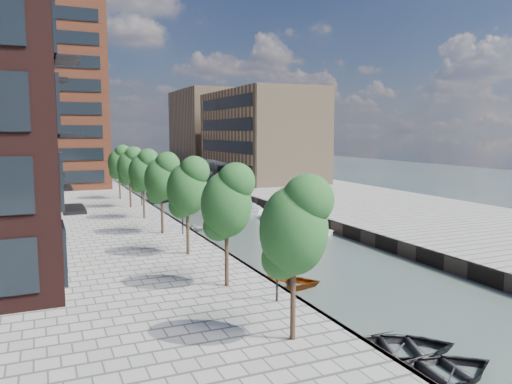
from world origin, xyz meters
TOP-DOWN VIEW (x-y plane):
  - water at (0.00, 40.00)m, footprint 300.00×300.00m
  - quay_right at (16.00, 40.00)m, footprint 20.00×140.00m
  - quay_wall_left at (-6.10, 40.00)m, footprint 0.25×140.00m
  - quay_wall_right at (6.10, 40.00)m, footprint 0.25×140.00m
  - far_closure at (0.00, 100.00)m, footprint 80.00×40.00m
  - tower at (-17.00, 65.00)m, footprint 18.00×18.00m
  - tan_block_near at (16.00, 62.00)m, footprint 12.00×25.00m
  - tan_block_far at (16.00, 88.00)m, footprint 12.00×20.00m
  - bridge at (0.00, 72.00)m, footprint 13.00×6.00m
  - tree_0 at (-8.50, 4.00)m, footprint 2.50×2.50m
  - tree_1 at (-8.50, 11.00)m, footprint 2.50×2.50m
  - tree_2 at (-8.50, 18.00)m, footprint 2.50×2.50m
  - tree_3 at (-8.50, 25.00)m, footprint 2.50×2.50m
  - tree_4 at (-8.50, 32.00)m, footprint 2.50×2.50m
  - tree_5 at (-8.50, 39.00)m, footprint 2.50×2.50m
  - tree_6 at (-8.50, 46.00)m, footprint 2.50×2.50m
  - lamp_0 at (-7.20, 8.00)m, footprint 0.24×0.24m
  - lamp_1 at (-7.20, 24.00)m, footprint 0.24×0.24m
  - lamp_2 at (-7.20, 40.00)m, footprint 0.24×0.24m
  - sloop_0 at (-4.18, 1.00)m, footprint 4.63×3.45m
  - sloop_1 at (-4.41, 3.14)m, footprint 5.62×4.76m
  - sloop_2 at (-4.86, 12.55)m, footprint 5.57×4.88m
  - sloop_3 at (-4.92, 29.82)m, footprint 5.25×4.54m
  - sloop_4 at (-4.13, 48.12)m, footprint 4.42×3.16m
  - motorboat_2 at (4.36, 25.86)m, footprint 2.09×4.67m
  - motorboat_3 at (4.03, 31.45)m, footprint 2.49×4.78m
  - motorboat_4 at (4.20, 38.29)m, footprint 2.98×5.89m
  - car at (8.13, 63.66)m, footprint 3.09×4.65m

SIDE VIEW (x-z plane):
  - water at x=0.00m, z-range 0.00..0.00m
  - sloop_0 at x=-4.18m, z-range -0.46..0.46m
  - sloop_1 at x=-4.41m, z-range -0.49..0.49m
  - sloop_2 at x=-4.86m, z-range -0.48..0.48m
  - sloop_3 at x=-4.92m, z-range -0.46..0.46m
  - sloop_4 at x=-4.13m, z-range -0.46..0.46m
  - motorboat_2 at x=4.36m, z-range -0.66..0.84m
  - motorboat_3 at x=4.03m, z-range -0.57..0.94m
  - motorboat_4 at x=4.20m, z-range -0.71..1.17m
  - quay_right at x=16.00m, z-range 0.00..1.00m
  - quay_wall_left at x=-6.10m, z-range 0.00..1.00m
  - quay_wall_right at x=6.10m, z-range 0.00..1.00m
  - far_closure at x=0.00m, z-range 0.00..1.00m
  - bridge at x=0.00m, z-range 0.74..2.04m
  - car at x=8.13m, z-range 1.00..2.47m
  - lamp_0 at x=-7.20m, z-range 1.45..5.57m
  - lamp_1 at x=-7.20m, z-range 1.45..5.57m
  - lamp_2 at x=-7.20m, z-range 1.45..5.57m
  - tree_0 at x=-8.50m, z-range 2.33..8.28m
  - tree_1 at x=-8.50m, z-range 2.33..8.28m
  - tree_2 at x=-8.50m, z-range 2.33..8.28m
  - tree_3 at x=-8.50m, z-range 2.33..8.28m
  - tree_4 at x=-8.50m, z-range 2.33..8.28m
  - tree_5 at x=-8.50m, z-range 2.33..8.28m
  - tree_6 at x=-8.50m, z-range 2.33..8.28m
  - tan_block_near at x=16.00m, z-range 1.00..15.00m
  - tan_block_far at x=16.00m, z-range 1.00..17.00m
  - tower at x=-17.00m, z-range 1.00..31.00m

